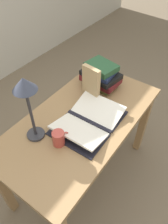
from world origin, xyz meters
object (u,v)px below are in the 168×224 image
Objects in this scene: reading_lamp at (26,94)px; open_book at (89,121)px; book_stack_tall at (101,75)px; coffee_mug at (59,138)px; book_standing_upright at (91,84)px.

open_book is at bearing -36.94° from reading_lamp.
book_stack_tall is 0.66m from coffee_mug.
book_stack_tall reaches higher than open_book.
reading_lamp is (-0.68, 0.05, 0.25)m from book_stack_tall.
book_stack_tall is at bearing 9.93° from coffee_mug.
reading_lamp is at bearing 177.33° from book_standing_upright.
coffee_mug is (0.04, -0.17, -0.30)m from reading_lamp.
coffee_mug reaches higher than open_book.
book_stack_tall is 1.14× the size of book_standing_upright.
book_stack_tall is at bearing 15.55° from book_standing_upright.
reading_lamp reaches higher than book_stack_tall.
book_stack_tall is 0.19m from book_standing_upright.
open_book is 1.58× the size of book_stack_tall.
reading_lamp is (-0.29, 0.21, 0.33)m from open_book.
book_standing_upright is at bearing 30.24° from open_book.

